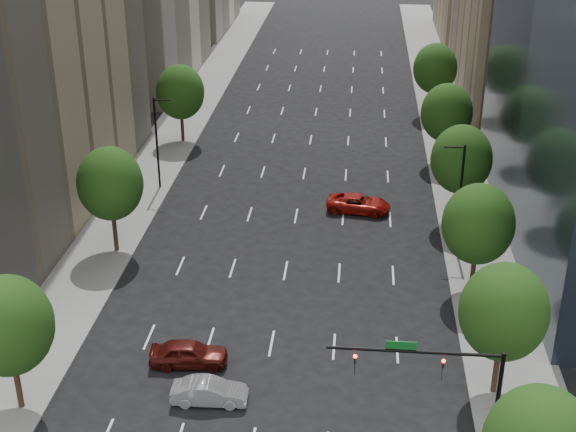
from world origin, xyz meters
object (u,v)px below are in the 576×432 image
(car_maroon, at_px, (189,353))
(car_silver, at_px, (209,392))
(traffic_signal, at_px, (452,380))
(car_red_far, at_px, (358,203))

(car_maroon, xyz_separation_m, car_silver, (2.00, -3.63, -0.10))
(car_maroon, bearing_deg, car_silver, -155.97)
(traffic_signal, distance_m, car_silver, 14.67)
(car_red_far, bearing_deg, car_silver, 170.06)
(traffic_signal, relative_size, car_silver, 2.01)
(car_silver, xyz_separation_m, car_red_far, (8.50, 27.92, 0.04))
(traffic_signal, distance_m, car_red_far, 32.17)
(traffic_signal, xyz_separation_m, car_silver, (-13.53, 3.55, -4.43))
(car_maroon, distance_m, car_red_far, 26.47)
(traffic_signal, bearing_deg, car_maroon, 155.21)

